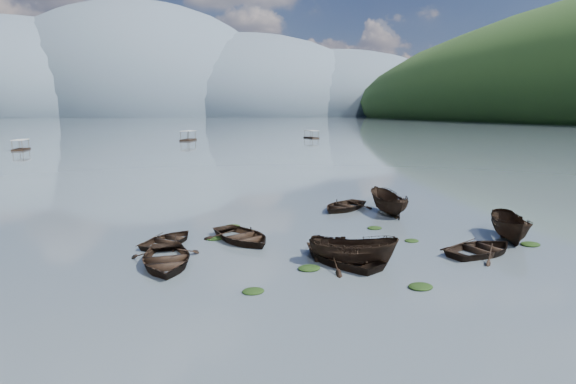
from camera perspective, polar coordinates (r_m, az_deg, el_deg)
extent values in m
plane|color=#49545B|center=(20.69, 8.34, -11.19)|extent=(2400.00, 2400.00, 0.00)
ellipsoid|color=#475666|center=(951.88, -29.93, 8.35)|extent=(520.00, 520.00, 280.00)
ellipsoid|color=#475666|center=(919.29, -17.71, 9.19)|extent=(520.00, 520.00, 340.00)
ellipsoid|color=#475666|center=(929.57, -5.14, 9.63)|extent=(520.00, 520.00, 260.00)
ellipsoid|color=#475666|center=(974.48, 5.51, 9.64)|extent=(520.00, 520.00, 220.00)
imported|color=black|center=(23.30, -15.24, -8.98)|extent=(3.64, 5.05, 1.04)
imported|color=black|center=(27.04, -14.85, -6.29)|extent=(4.54, 4.72, 0.80)
imported|color=black|center=(22.87, 8.19, -9.08)|extent=(4.69, 3.41, 1.70)
imported|color=black|center=(23.26, 6.57, -8.71)|extent=(5.36, 6.04, 1.03)
imported|color=black|center=(26.40, 23.37, -7.19)|extent=(5.10, 4.21, 0.92)
imported|color=black|center=(29.86, 26.31, -5.46)|extent=(3.67, 5.02, 1.82)
imported|color=black|center=(26.68, -5.86, -6.21)|extent=(5.05, 5.78, 1.00)
imported|color=black|center=(35.21, 7.05, -2.22)|extent=(5.83, 5.57, 0.98)
imported|color=black|center=(34.32, 12.50, -2.71)|extent=(2.22, 5.09, 1.92)
ellipsoid|color=black|center=(19.43, -4.44, -12.56)|extent=(0.95, 0.78, 0.21)
ellipsoid|color=black|center=(21.98, 2.70, -9.79)|extent=(1.11, 0.89, 0.24)
ellipsoid|color=black|center=(20.61, 16.47, -11.60)|extent=(1.09, 0.87, 0.24)
ellipsoid|color=black|center=(27.48, 15.43, -6.05)|extent=(0.84, 0.71, 0.19)
ellipsoid|color=black|center=(29.22, 28.39, -5.96)|extent=(1.14, 0.90, 0.23)
ellipsoid|color=black|center=(27.26, -9.34, -5.95)|extent=(0.97, 0.78, 0.20)
ellipsoid|color=black|center=(29.91, -7.07, -4.44)|extent=(1.04, 0.86, 0.22)
ellipsoid|color=black|center=(29.83, 10.95, -4.59)|extent=(0.97, 0.78, 0.21)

